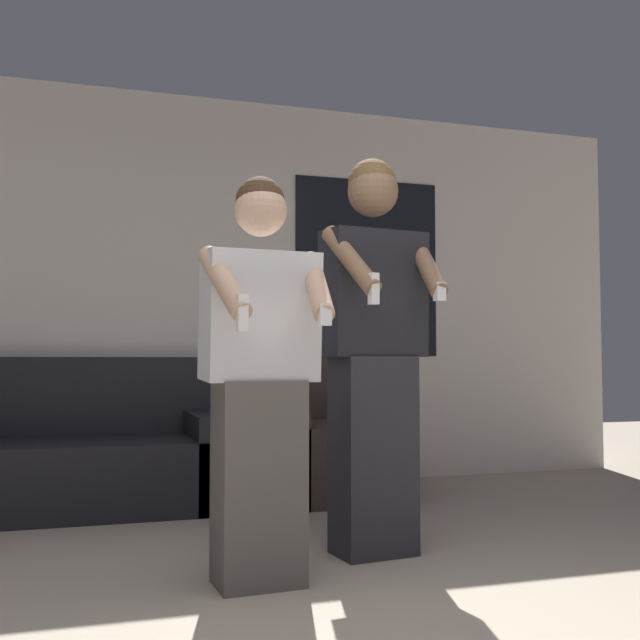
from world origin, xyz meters
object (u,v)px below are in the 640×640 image
(armchair, at_px, (324,447))
(person_left, at_px, (260,378))
(person_right, at_px, (374,350))
(couch, at_px, (46,459))

(armchair, distance_m, person_left, 2.02)
(person_left, bearing_deg, armchair, 64.95)
(person_right, bearing_deg, armchair, 81.02)
(person_left, bearing_deg, couch, 115.73)
(couch, bearing_deg, armchair, -1.01)
(armchair, bearing_deg, person_right, -98.98)
(couch, height_order, person_right, person_right)
(couch, bearing_deg, person_left, -64.27)
(couch, xyz_separation_m, person_left, (0.87, -1.80, 0.50))
(armchair, distance_m, person_right, 1.61)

